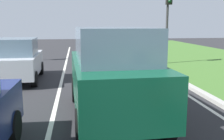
# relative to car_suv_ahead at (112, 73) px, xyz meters

# --- Properties ---
(ground_plane) EXTENTS (60.00, 60.00, 0.00)m
(ground_plane) POSITION_rel_car_suv_ahead_xyz_m (-0.82, 4.38, -1.17)
(ground_plane) COLOR #262628
(lane_line_center) EXTENTS (0.12, 32.00, 0.01)m
(lane_line_center) POSITION_rel_car_suv_ahead_xyz_m (-1.52, 4.38, -1.16)
(lane_line_center) COLOR silver
(lane_line_center) RESTS_ON ground
(lane_line_right_edge) EXTENTS (0.12, 32.00, 0.01)m
(lane_line_right_edge) POSITION_rel_car_suv_ahead_xyz_m (2.78, 4.38, -1.16)
(lane_line_right_edge) COLOR silver
(lane_line_right_edge) RESTS_ON ground
(curb_right) EXTENTS (0.24, 48.00, 0.12)m
(curb_right) POSITION_rel_car_suv_ahead_xyz_m (3.28, 4.38, -1.11)
(curb_right) COLOR #9E9B93
(curb_right) RESTS_ON ground
(car_suv_ahead) EXTENTS (2.10, 4.56, 2.28)m
(car_suv_ahead) POSITION_rel_car_suv_ahead_xyz_m (0.00, 0.00, 0.00)
(car_suv_ahead) COLOR #0C472D
(car_suv_ahead) RESTS_ON ground
(car_hatchback_far) EXTENTS (1.83, 3.75, 1.78)m
(car_hatchback_far) POSITION_rel_car_suv_ahead_xyz_m (-3.27, 4.84, -0.28)
(car_hatchback_far) COLOR #B7BABF
(car_hatchback_far) RESTS_ON ground
(traffic_light_near_right) EXTENTS (0.32, 0.50, 4.58)m
(traffic_light_near_right) POSITION_rel_car_suv_ahead_xyz_m (4.32, 8.29, 1.92)
(traffic_light_near_right) COLOR #2D2D2D
(traffic_light_near_right) RESTS_ON ground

